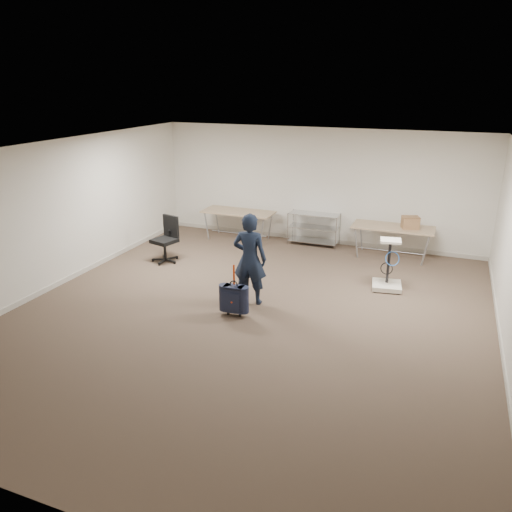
% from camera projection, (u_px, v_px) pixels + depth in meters
% --- Properties ---
extents(ground, '(9.00, 9.00, 0.00)m').
position_uv_depth(ground, '(249.00, 315.00, 8.64)').
color(ground, '#4B3B2D').
rests_on(ground, ground).
extents(room_shell, '(8.00, 9.00, 9.00)m').
position_uv_depth(room_shell, '(275.00, 284.00, 9.83)').
color(room_shell, silver).
rests_on(room_shell, ground).
extents(folding_table_left, '(1.80, 0.75, 0.73)m').
position_uv_depth(folding_table_left, '(238.00, 213.00, 12.53)').
color(folding_table_left, '#907958').
rests_on(folding_table_left, ground).
extents(folding_table_right, '(1.80, 0.75, 0.73)m').
position_uv_depth(folding_table_right, '(393.00, 229.00, 11.22)').
color(folding_table_right, '#907958').
rests_on(folding_table_right, ground).
extents(wire_shelf, '(1.22, 0.47, 0.80)m').
position_uv_depth(wire_shelf, '(314.00, 227.00, 12.18)').
color(wire_shelf, '#B8BBBF').
rests_on(wire_shelf, ground).
extents(person, '(0.65, 0.46, 1.68)m').
position_uv_depth(person, '(250.00, 259.00, 8.86)').
color(person, black).
rests_on(person, ground).
extents(suitcase, '(0.35, 0.22, 0.93)m').
position_uv_depth(suitcase, '(234.00, 299.00, 8.51)').
color(suitcase, black).
rests_on(suitcase, ground).
extents(office_chair, '(0.62, 0.62, 1.02)m').
position_uv_depth(office_chair, '(166.00, 248.00, 11.12)').
color(office_chair, black).
rests_on(office_chair, ground).
extents(equipment_cart, '(0.62, 0.62, 1.00)m').
position_uv_depth(equipment_cart, '(388.00, 276.00, 9.64)').
color(equipment_cart, beige).
rests_on(equipment_cart, ground).
extents(cardboard_box, '(0.43, 0.37, 0.27)m').
position_uv_depth(cardboard_box, '(410.00, 223.00, 11.03)').
color(cardboard_box, brown).
rests_on(cardboard_box, folding_table_right).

